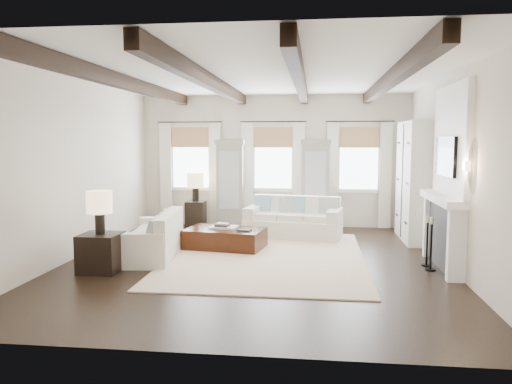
# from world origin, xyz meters

# --- Properties ---
(ground) EXTENTS (7.50, 7.50, 0.00)m
(ground) POSITION_xyz_m (0.00, 0.00, 0.00)
(ground) COLOR black
(ground) RESTS_ON ground
(room_shell) EXTENTS (6.54, 7.54, 3.22)m
(room_shell) POSITION_xyz_m (0.75, 0.90, 1.89)
(room_shell) COLOR beige
(room_shell) RESTS_ON ground
(area_rug) EXTENTS (3.46, 4.61, 0.02)m
(area_rug) POSITION_xyz_m (0.16, 0.39, 0.01)
(area_rug) COLOR beige
(area_rug) RESTS_ON ground
(sofa_back) EXTENTS (2.17, 1.25, 0.88)m
(sofa_back) POSITION_xyz_m (0.57, 2.39, 0.36)
(sofa_back) COLOR white
(sofa_back) RESTS_ON ground
(sofa_left) EXTENTS (1.05, 1.98, 0.81)m
(sofa_left) POSITION_xyz_m (-1.85, 0.18, 0.33)
(sofa_left) COLOR white
(sofa_left) RESTS_ON ground
(ottoman) EXTENTS (1.62, 1.16, 0.39)m
(ottoman) POSITION_xyz_m (-0.72, 1.05, 0.19)
(ottoman) COLOR black
(ottoman) RESTS_ON ground
(tray) EXTENTS (0.56, 0.46, 0.04)m
(tray) POSITION_xyz_m (-0.75, 1.12, 0.41)
(tray) COLOR white
(tray) RESTS_ON ottoman
(book_lower) EXTENTS (0.29, 0.24, 0.04)m
(book_lower) POSITION_xyz_m (-0.78, 1.07, 0.45)
(book_lower) COLOR #262628
(book_lower) RESTS_ON tray
(book_upper) EXTENTS (0.24, 0.20, 0.03)m
(book_upper) POSITION_xyz_m (-0.77, 1.06, 0.48)
(book_upper) COLOR beige
(book_upper) RESTS_ON book_lower
(book_loose) EXTENTS (0.27, 0.22, 0.03)m
(book_loose) POSITION_xyz_m (-0.31, 0.86, 0.40)
(book_loose) COLOR #262628
(book_loose) RESTS_ON ottoman
(side_table_front) EXTENTS (0.62, 0.62, 0.62)m
(side_table_front) POSITION_xyz_m (-2.40, -0.87, 0.31)
(side_table_front) COLOR black
(side_table_front) RESTS_ON ground
(lamp_front) EXTENTS (0.40, 0.40, 0.69)m
(lamp_front) POSITION_xyz_m (-2.40, -0.87, 1.09)
(lamp_front) COLOR black
(lamp_front) RESTS_ON side_table_front
(side_table_back) EXTENTS (0.44, 0.44, 0.66)m
(side_table_back) POSITION_xyz_m (-1.80, 3.12, 0.33)
(side_table_back) COLOR black
(side_table_back) RESTS_ON ground
(lamp_back) EXTENTS (0.40, 0.40, 0.68)m
(lamp_back) POSITION_xyz_m (-1.80, 3.12, 1.12)
(lamp_back) COLOR black
(lamp_back) RESTS_ON side_table_back
(candlestick_near) EXTENTS (0.18, 0.18, 0.88)m
(candlestick_near) POSITION_xyz_m (2.90, -0.19, 0.36)
(candlestick_near) COLOR black
(candlestick_near) RESTS_ON ground
(candlestick_far) EXTENTS (0.17, 0.17, 0.85)m
(candlestick_far) POSITION_xyz_m (2.90, 0.11, 0.35)
(candlestick_far) COLOR black
(candlestick_far) RESTS_ON ground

